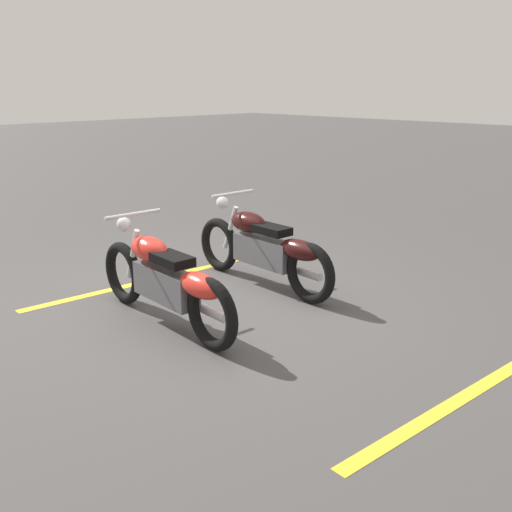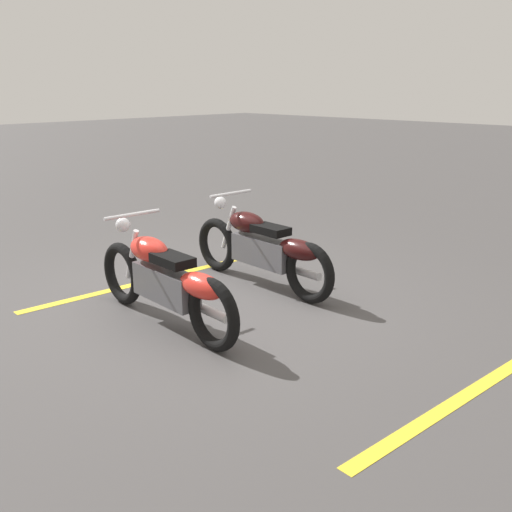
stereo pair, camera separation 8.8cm
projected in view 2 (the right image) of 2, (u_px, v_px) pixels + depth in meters
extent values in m
plane|color=#474444|center=(211.00, 301.00, 6.42)|extent=(60.00, 60.00, 0.00)
torus|color=black|center=(122.00, 273.00, 6.26)|extent=(0.68, 0.15, 0.67)
torus|color=black|center=(213.00, 315.00, 5.15)|extent=(0.68, 0.15, 0.67)
cube|color=#59595E|center=(166.00, 285.00, 5.64)|extent=(0.85, 0.27, 0.32)
ellipsoid|color=red|center=(149.00, 249.00, 5.75)|extent=(0.54, 0.31, 0.24)
ellipsoid|color=red|center=(201.00, 286.00, 5.20)|extent=(0.57, 0.27, 0.22)
cube|color=black|center=(172.00, 260.00, 5.47)|extent=(0.45, 0.27, 0.09)
cylinder|color=silver|center=(132.00, 254.00, 6.02)|extent=(0.27, 0.07, 0.56)
cylinder|color=silver|center=(132.00, 215.00, 5.86)|extent=(0.07, 0.62, 0.04)
sphere|color=silver|center=(123.00, 225.00, 6.05)|extent=(0.15, 0.15, 0.15)
cylinder|color=silver|center=(203.00, 308.00, 5.49)|extent=(0.70, 0.13, 0.09)
torus|color=black|center=(217.00, 245.00, 7.38)|extent=(0.67, 0.14, 0.67)
torus|color=black|center=(310.00, 273.00, 6.28)|extent=(0.67, 0.14, 0.67)
cube|color=#59595E|center=(263.00, 251.00, 6.77)|extent=(0.85, 0.26, 0.32)
ellipsoid|color=black|center=(247.00, 222.00, 6.87)|extent=(0.53, 0.30, 0.24)
ellipsoid|color=black|center=(299.00, 250.00, 6.33)|extent=(0.57, 0.27, 0.22)
cube|color=black|center=(271.00, 230.00, 6.60)|extent=(0.45, 0.26, 0.09)
cylinder|color=silver|center=(229.00, 228.00, 7.14)|extent=(0.27, 0.07, 0.56)
cylinder|color=silver|center=(231.00, 193.00, 6.99)|extent=(0.07, 0.62, 0.04)
sphere|color=silver|center=(220.00, 203.00, 7.17)|extent=(0.15, 0.15, 0.15)
cylinder|color=silver|center=(296.00, 270.00, 6.62)|extent=(0.70, 0.12, 0.09)
cube|color=yellow|center=(150.00, 280.00, 7.07)|extent=(0.37, 3.20, 0.01)
cube|color=yellow|center=(479.00, 387.00, 4.59)|extent=(0.37, 3.20, 0.01)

